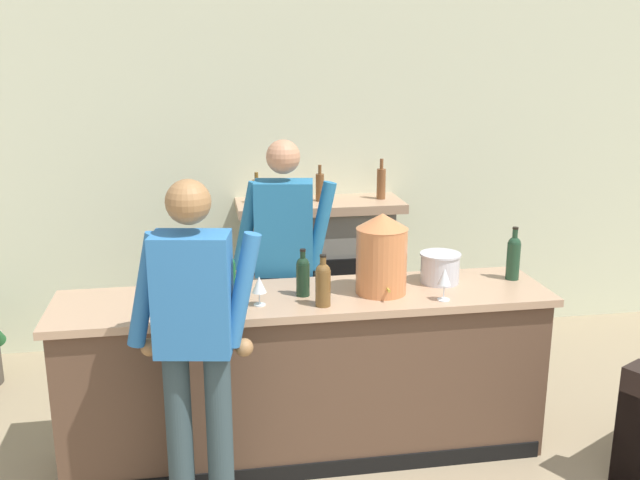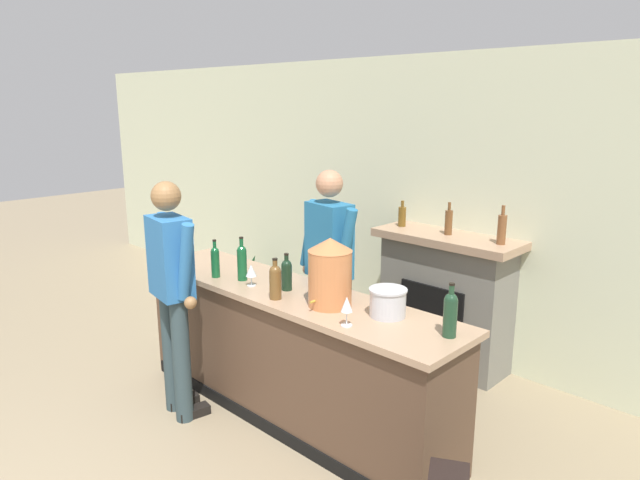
{
  "view_description": "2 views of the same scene",
  "coord_description": "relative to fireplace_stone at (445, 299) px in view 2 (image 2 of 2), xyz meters",
  "views": [
    {
      "loc": [
        -0.67,
        -1.74,
        2.37
      ],
      "look_at": [
        0.06,
        2.53,
        1.19
      ],
      "focal_mm": 40.0,
      "sensor_mm": 36.0,
      "label": 1
    },
    {
      "loc": [
        2.78,
        -0.61,
        2.33
      ],
      "look_at": [
        -0.25,
        2.54,
        1.27
      ],
      "focal_mm": 32.0,
      "sensor_mm": 36.0,
      "label": 2
    }
  ],
  "objects": [
    {
      "name": "wall_back_panel",
      "position": [
        -0.24,
        0.26,
        0.76
      ],
      "size": [
        12.0,
        0.07,
        2.75
      ],
      "color": "beige",
      "rests_on": "ground_plane"
    },
    {
      "name": "bar_counter",
      "position": [
        -0.35,
        -1.58,
        -0.11
      ],
      "size": [
        2.83,
        0.65,
        1.0
      ],
      "color": "brown",
      "rests_on": "ground_plane"
    },
    {
      "name": "fireplace_stone",
      "position": [
        0.0,
        0.0,
        0.0
      ],
      "size": [
        1.29,
        0.52,
        1.53
      ],
      "color": "slate",
      "rests_on": "ground_plane"
    },
    {
      "name": "potted_plant_corner",
      "position": [
        -2.54,
        -0.29,
        -0.32
      ],
      "size": [
        0.45,
        0.42,
        0.67
      ],
      "color": "#4D453B",
      "rests_on": "ground_plane"
    },
    {
      "name": "person_customer",
      "position": [
        -0.97,
        -2.15,
        0.38
      ],
      "size": [
        0.65,
        0.35,
        1.79
      ],
      "color": "#2F4145",
      "rests_on": "ground_plane"
    },
    {
      "name": "person_bartender",
      "position": [
        -0.41,
        -1.09,
        0.4
      ],
      "size": [
        0.65,
        0.35,
        1.83
      ],
      "color": "black",
      "rests_on": "ground_plane"
    },
    {
      "name": "copper_dispenser",
      "position": [
        0.09,
        -1.61,
        0.62
      ],
      "size": [
        0.3,
        0.33,
        0.47
      ],
      "color": "#C97644",
      "rests_on": "bar_counter"
    },
    {
      "name": "ice_bucket_steel",
      "position": [
        0.48,
        -1.49,
        0.48
      ],
      "size": [
        0.24,
        0.24,
        0.18
      ],
      "color": "silver",
      "rests_on": "bar_counter"
    },
    {
      "name": "wine_bottle_merlot_tall",
      "position": [
        -0.36,
        -1.58,
        0.51
      ],
      "size": [
        0.08,
        0.08,
        0.27
      ],
      "color": "black",
      "rests_on": "bar_counter"
    },
    {
      "name": "wine_bottle_cabernet_heavy",
      "position": [
        -0.99,
        -1.76,
        0.52
      ],
      "size": [
        0.07,
        0.07,
        0.3
      ],
      "color": "#14562B",
      "rests_on": "bar_counter"
    },
    {
      "name": "wine_bottle_riesling_slim",
      "position": [
        -0.78,
        -1.66,
        0.54
      ],
      "size": [
        0.07,
        0.07,
        0.34
      ],
      "color": "#15532A",
      "rests_on": "bar_counter"
    },
    {
      "name": "wine_bottle_rose_blush",
      "position": [
        0.94,
        -1.5,
        0.53
      ],
      "size": [
        0.08,
        0.08,
        0.33
      ],
      "color": "#1D3D27",
      "rests_on": "bar_counter"
    },
    {
      "name": "wine_bottle_chardonnay_pale",
      "position": [
        -0.28,
        -1.77,
        0.52
      ],
      "size": [
        0.08,
        0.08,
        0.29
      ],
      "color": "brown",
      "rests_on": "bar_counter"
    },
    {
      "name": "wine_glass_near_bucket",
      "position": [
        0.4,
        -1.79,
        0.52
      ],
      "size": [
        0.07,
        0.07,
        0.19
      ],
      "color": "silver",
      "rests_on": "bar_counter"
    },
    {
      "name": "wine_glass_by_dispenser",
      "position": [
        -0.62,
        -1.7,
        0.5
      ],
      "size": [
        0.08,
        0.08,
        0.16
      ],
      "color": "silver",
      "rests_on": "bar_counter"
    }
  ]
}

